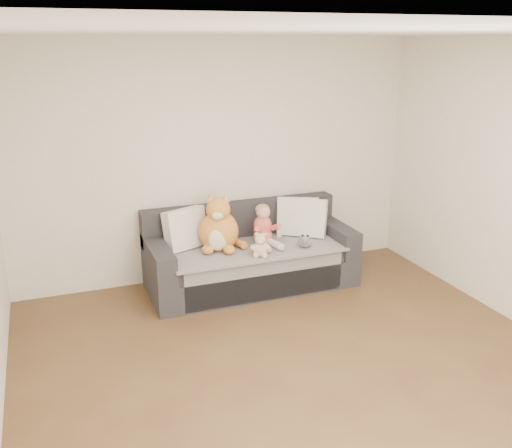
% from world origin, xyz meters
% --- Properties ---
extents(room_shell, '(5.00, 5.00, 5.00)m').
position_xyz_m(room_shell, '(0.00, 0.42, 1.30)').
color(room_shell, brown).
rests_on(room_shell, ground).
extents(sofa, '(2.20, 0.94, 0.85)m').
position_xyz_m(sofa, '(0.20, 2.06, 0.31)').
color(sofa, '#242428').
rests_on(sofa, ground).
extents(cushion_left, '(0.50, 0.36, 0.43)m').
position_xyz_m(cushion_left, '(-0.47, 2.18, 0.68)').
color(cushion_left, white).
rests_on(cushion_left, sofa).
extents(cushion_right_back, '(0.50, 0.38, 0.43)m').
position_xyz_m(cushion_right_back, '(0.81, 2.17, 0.68)').
color(cushion_right_back, white).
rests_on(cushion_right_back, sofa).
extents(cushion_right_front, '(0.49, 0.44, 0.43)m').
position_xyz_m(cushion_right_front, '(0.87, 2.09, 0.68)').
color(cushion_right_front, white).
rests_on(cushion_right_front, sofa).
extents(toddler, '(0.31, 0.44, 0.44)m').
position_xyz_m(toddler, '(0.34, 2.00, 0.66)').
color(toddler, '#DE514E').
rests_on(toddler, sofa).
extents(plush_cat, '(0.48, 0.44, 0.63)m').
position_xyz_m(plush_cat, '(-0.16, 2.01, 0.70)').
color(plush_cat, orange).
rests_on(plush_cat, sofa).
extents(teddy_bear, '(0.19, 0.16, 0.26)m').
position_xyz_m(teddy_bear, '(0.17, 1.66, 0.58)').
color(teddy_bear, beige).
rests_on(teddy_bear, sofa).
extents(plush_cow, '(0.14, 0.20, 0.16)m').
position_xyz_m(plush_cow, '(0.70, 1.74, 0.54)').
color(plush_cow, white).
rests_on(plush_cow, sofa).
extents(sippy_cup, '(0.11, 0.08, 0.12)m').
position_xyz_m(sippy_cup, '(0.19, 1.78, 0.54)').
color(sippy_cup, '#5D389A').
rests_on(sippy_cup, sofa).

